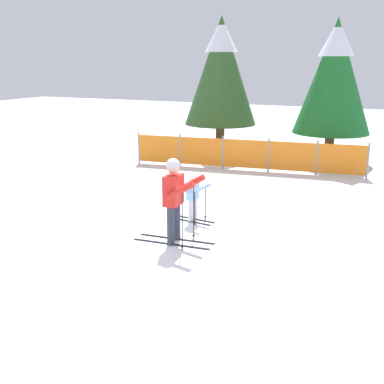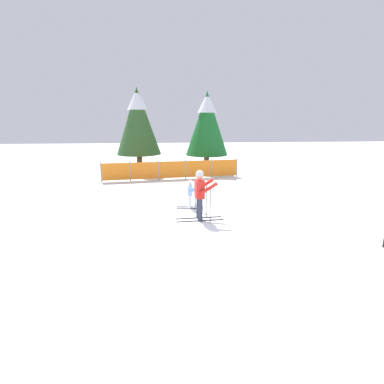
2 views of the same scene
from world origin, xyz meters
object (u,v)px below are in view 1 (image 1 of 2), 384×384
skier_adult (175,193)px  conifer_near (221,69)px  skier_child (193,194)px  safety_fence (245,154)px  conifer_far (335,74)px

skier_adult → conifer_near: conifer_near is taller
skier_child → safety_fence: 5.41m
skier_child → safety_fence: size_ratio=0.14×
safety_fence → conifer_far: size_ratio=1.54×
skier_adult → conifer_near: size_ratio=0.33×
skier_child → conifer_far: (1.61, 7.90, 2.37)m
skier_adult → conifer_far: (1.39, 9.24, 2.00)m
conifer_far → conifer_near: bearing=176.0°
skier_adult → conifer_far: 9.55m
skier_child → conifer_near: conifer_near is taller
conifer_far → conifer_near: 4.24m
safety_fence → conifer_near: conifer_near is taller
skier_adult → skier_child: (-0.22, 1.34, -0.38)m
skier_adult → conifer_far: conifer_far is taller
conifer_far → conifer_near: (-4.23, 0.30, 0.14)m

